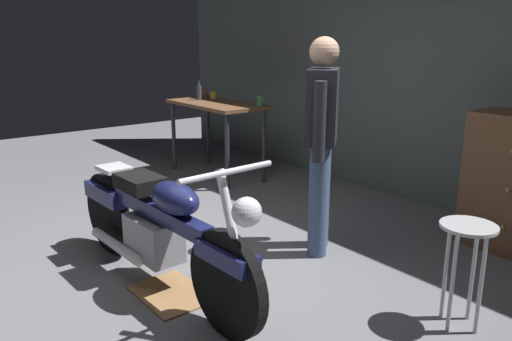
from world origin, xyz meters
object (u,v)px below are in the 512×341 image
at_px(shop_stool, 466,248).
at_px(mug_green_speckled, 260,101).
at_px(bottle, 199,92).
at_px(motorcycle, 157,225).
at_px(person_standing, 321,137).
at_px(mug_brown_stoneware, 204,93).
at_px(mug_yellow_tall, 213,95).

distance_m(shop_stool, mug_green_speckled, 3.30).
bearing_deg(bottle, mug_green_speckled, 15.99).
height_order(motorcycle, shop_stool, motorcycle).
bearing_deg(person_standing, mug_brown_stoneware, 34.29).
bearing_deg(bottle, motorcycle, -37.45).
distance_m(shop_stool, bottle, 4.11).
bearing_deg(motorcycle, mug_brown_stoneware, 139.80).
xyz_separation_m(mug_green_speckled, mug_yellow_tall, (-0.90, -0.04, -0.01)).
bearing_deg(mug_yellow_tall, shop_stool, -13.27).
distance_m(person_standing, bottle, 2.78).
bearing_deg(mug_yellow_tall, bottle, -88.61).
bearing_deg(motorcycle, mug_yellow_tall, 137.52).
relative_size(shop_stool, mug_green_speckled, 5.06).
relative_size(mug_green_speckled, mug_yellow_tall, 1.14).
bearing_deg(person_standing, mug_yellow_tall, 33.09).
relative_size(person_standing, bottle, 6.93).
xyz_separation_m(mug_yellow_tall, mug_brown_stoneware, (-0.20, -0.00, 0.01)).
xyz_separation_m(motorcycle, person_standing, (0.23, 1.29, 0.48)).
bearing_deg(mug_green_speckled, bottle, -164.01).
height_order(motorcycle, bottle, bottle).
height_order(person_standing, mug_yellow_tall, person_standing).
height_order(person_standing, bottle, person_standing).
bearing_deg(motorcycle, shop_stool, 35.24).
bearing_deg(mug_brown_stoneware, motorcycle, -38.12).
relative_size(person_standing, mug_yellow_tall, 15.09).
distance_m(mug_green_speckled, bottle, 0.93).
bearing_deg(mug_yellow_tall, person_standing, -16.81).
bearing_deg(bottle, person_standing, -12.57).
bearing_deg(mug_yellow_tall, mug_green_speckled, 2.58).
xyz_separation_m(person_standing, mug_yellow_tall, (-2.71, 0.82, 0.02)).
xyz_separation_m(motorcycle, mug_brown_stoneware, (-2.69, 2.11, 0.50)).
xyz_separation_m(person_standing, shop_stool, (1.30, -0.13, -0.43)).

